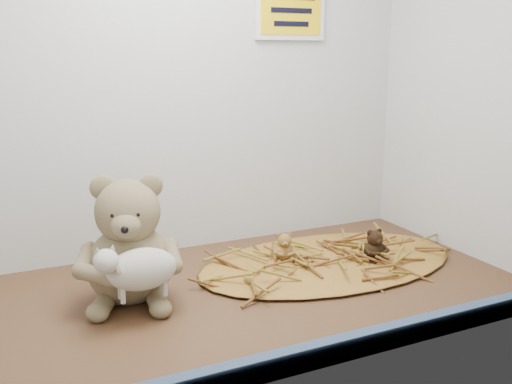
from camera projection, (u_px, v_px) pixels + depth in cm
name	position (u px, v px, depth cm)	size (l,w,h in cm)	color
alcove_shell	(201.00, 55.00, 106.23)	(120.40, 60.20, 90.40)	#422617
front_rail	(295.00, 360.00, 83.39)	(119.28, 2.20, 3.60)	#3C5373
straw_bed	(329.00, 261.00, 125.93)	(60.48, 35.12, 1.17)	brown
main_teddy	(129.00, 239.00, 105.19)	(19.46, 20.54, 24.13)	olive
toy_lamb	(142.00, 269.00, 98.30)	(16.03, 9.78, 10.36)	beige
mini_teddy_tan	(284.00, 245.00, 124.92)	(5.14, 5.42, 6.37)	olive
mini_teddy_brown	(374.00, 243.00, 125.05)	(5.70, 6.01, 7.06)	black
wall_sign	(290.00, 11.00, 134.15)	(16.00, 1.20, 11.00)	#DDB40B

